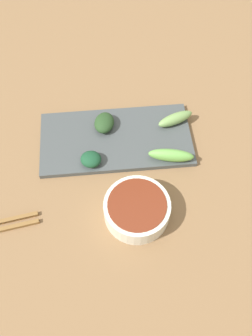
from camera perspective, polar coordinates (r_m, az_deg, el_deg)
The scene contains 7 objects.
tabletop at distance 0.81m, azimuth 0.82°, elevation -0.50°, with size 2.10×2.10×0.02m, color olive.
sauce_bowl at distance 0.73m, azimuth 1.82°, elevation -6.38°, with size 0.13×0.13×0.05m.
serving_plate at distance 0.84m, azimuth -1.58°, elevation 4.51°, with size 0.17×0.34×0.01m, color #454B4D.
broccoli_leafy_0 at distance 0.79m, azimuth -5.48°, elevation 1.37°, with size 0.04×0.04×0.03m, color #19482C.
broccoli_stalk_1 at distance 0.79m, azimuth 7.02°, elevation 1.98°, with size 0.03×0.10×0.03m, color #6CB04E.
broccoli_stalk_2 at distance 0.86m, azimuth 7.68°, elevation 7.59°, with size 0.03×0.09×0.03m, color #78A158.
broccoli_leafy_3 at distance 0.84m, azimuth -3.41°, elevation 7.04°, with size 0.06×0.04×0.03m, color #274522.
Camera 1 is at (-0.41, 0.05, 0.71)m, focal length 39.17 mm.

